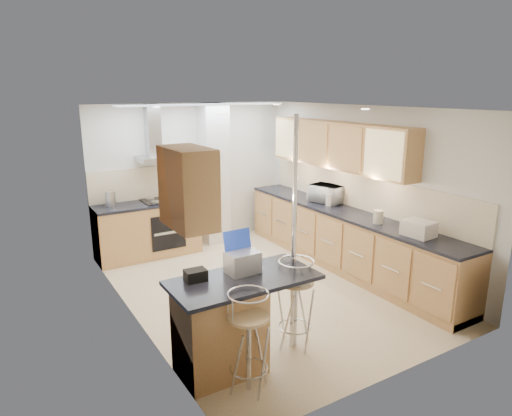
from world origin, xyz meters
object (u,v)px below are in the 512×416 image
bar_stool_near (248,342)px  bread_bin (419,228)px  laptop (242,262)px  bar_stool_end (295,303)px  microwave (327,194)px

bar_stool_near → bread_bin: bread_bin is taller
laptop → bar_stool_near: laptop is taller
bar_stool_near → bar_stool_end: 0.90m
microwave → bread_bin: (-0.15, -1.98, -0.05)m
bread_bin → bar_stool_end: bearing=176.8°
microwave → bar_stool_end: (-2.09, -2.02, -0.56)m
laptop → bread_bin: 2.53m
laptop → bar_stool_end: size_ratio=0.32×
microwave → bar_stool_end: 2.97m
bar_stool_end → bread_bin: size_ratio=2.70×
bread_bin → bar_stool_near: bearing=-175.5°
bar_stool_near → bar_stool_end: bar_stool_end is taller
bar_stool_end → bread_bin: 2.02m
laptop → bar_stool_near: (-0.23, -0.51, -0.56)m
microwave → laptop: size_ratio=1.64×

